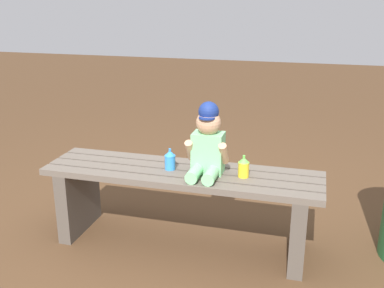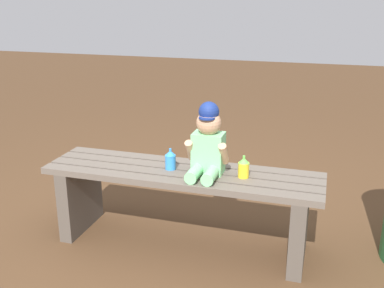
# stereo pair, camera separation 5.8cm
# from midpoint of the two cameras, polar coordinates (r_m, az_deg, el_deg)

# --- Properties ---
(ground_plane) EXTENTS (16.00, 16.00, 0.00)m
(ground_plane) POSITION_cam_midpoint_polar(r_m,az_deg,el_deg) (2.79, -0.59, -12.32)
(ground_plane) COLOR #4C331E
(park_bench) EXTENTS (1.58, 0.40, 0.47)m
(park_bench) POSITION_cam_midpoint_polar(r_m,az_deg,el_deg) (2.64, -0.62, -6.42)
(park_bench) COLOR #60564C
(park_bench) RESTS_ON ground_plane
(child_figure) EXTENTS (0.23, 0.27, 0.40)m
(child_figure) POSITION_cam_midpoint_polar(r_m,az_deg,el_deg) (2.48, 2.65, 0.09)
(child_figure) COLOR #7FCC8C
(child_figure) RESTS_ON park_bench
(sippy_cup_left) EXTENTS (0.06, 0.06, 0.12)m
(sippy_cup_left) POSITION_cam_midpoint_polar(r_m,az_deg,el_deg) (2.57, -2.11, -1.98)
(sippy_cup_left) COLOR #338CE5
(sippy_cup_left) RESTS_ON park_bench
(sippy_cup_right) EXTENTS (0.06, 0.06, 0.12)m
(sippy_cup_right) POSITION_cam_midpoint_polar(r_m,az_deg,el_deg) (2.48, 7.15, -2.95)
(sippy_cup_right) COLOR yellow
(sippy_cup_right) RESTS_ON park_bench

